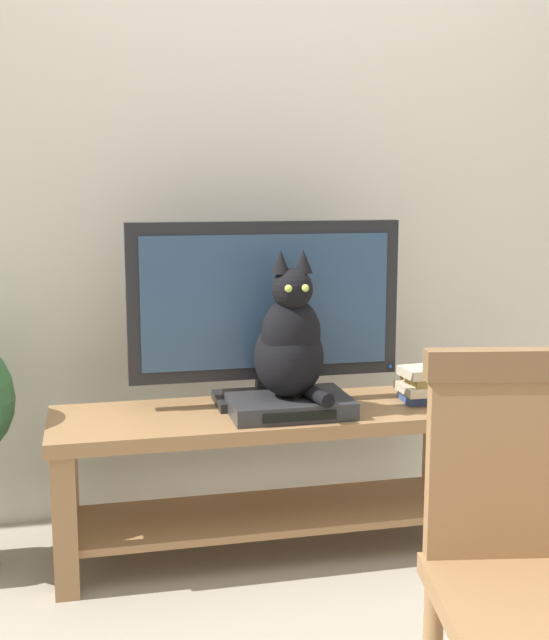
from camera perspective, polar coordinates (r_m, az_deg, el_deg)
ground_plane at (r=2.34m, az=4.84°, el=-21.17°), size 12.00×12.00×0.00m
back_wall at (r=3.02m, az=-0.91°, el=13.43°), size 7.00×0.12×2.80m
tv_stand at (r=2.68m, az=-0.24°, el=-9.24°), size 1.39×0.43×0.48m
tv at (r=2.65m, az=-0.65°, el=0.84°), size 0.89×0.20×0.60m
media_box at (r=2.59m, az=0.99°, el=-5.91°), size 0.38×0.28×0.05m
cat at (r=2.53m, az=1.10°, el=-1.57°), size 0.22×0.28×0.46m
wooden_chair at (r=1.65m, az=18.02°, el=-15.26°), size 0.47×0.47×0.88m
book_stack at (r=2.78m, az=11.06°, el=-4.34°), size 0.24×0.18×0.12m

